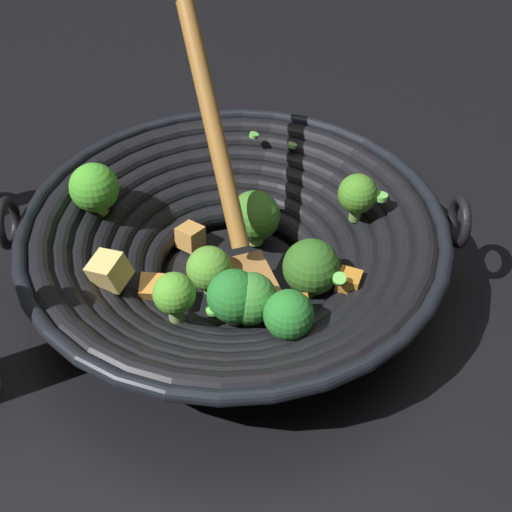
# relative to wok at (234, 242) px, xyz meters

# --- Properties ---
(ground_plane) EXTENTS (4.00, 4.00, 0.00)m
(ground_plane) POSITION_rel_wok_xyz_m (-0.00, -0.00, -0.06)
(ground_plane) COLOR black
(wok) EXTENTS (0.43, 0.44, 0.26)m
(wok) POSITION_rel_wok_xyz_m (0.00, 0.00, 0.00)
(wok) COLOR black
(wok) RESTS_ON ground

